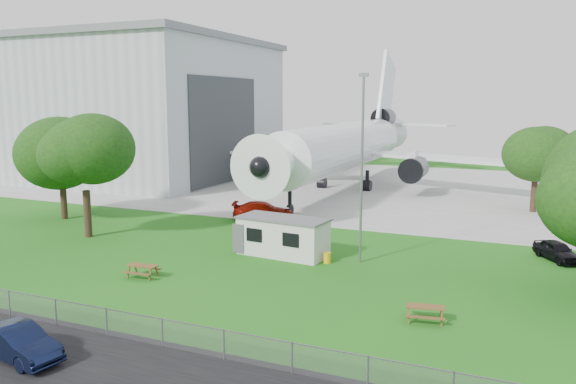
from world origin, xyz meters
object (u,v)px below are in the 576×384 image
at_px(picnic_west, 143,277).
at_px(picnic_east, 425,321).
at_px(airliner, 347,144).
at_px(hangar, 106,108).
at_px(site_cabin, 283,236).
at_px(car_centre_sedan, 18,343).

bearing_deg(picnic_west, picnic_east, -4.08).
height_order(airliner, picnic_west, airliner).
height_order(hangar, site_cabin, hangar).
bearing_deg(car_centre_sedan, hangar, 47.98).
bearing_deg(site_cabin, car_centre_sedan, -101.09).
height_order(hangar, car_centre_sedan, hangar).
distance_m(hangar, airliner, 36.21).
distance_m(site_cabin, picnic_west, 9.74).
bearing_deg(hangar, car_centre_sedan, -52.61).
distance_m(site_cabin, picnic_east, 13.55).
relative_size(hangar, picnic_east, 23.89).
relative_size(airliner, car_centre_sedan, 11.16).
bearing_deg(car_centre_sedan, airliner, 12.10).
bearing_deg(site_cabin, picnic_east, -36.10).
bearing_deg(picnic_west, site_cabin, 50.06).
bearing_deg(airliner, car_centre_sedan, -88.49).
height_order(hangar, picnic_west, hangar).
distance_m(picnic_east, car_centre_sedan, 17.98).
distance_m(airliner, car_centre_sedan, 48.84).
relative_size(site_cabin, picnic_west, 3.82).
bearing_deg(airliner, hangar, 179.78).
xyz_separation_m(airliner, picnic_east, (15.81, -38.03, -5.27)).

